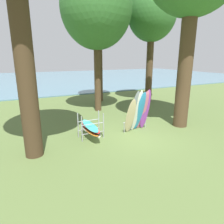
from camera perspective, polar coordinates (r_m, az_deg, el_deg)
ground_plane at (r=10.31m, az=7.14°, el=-6.74°), size 80.00×80.00×0.00m
lake_water at (r=38.81m, az=-18.50°, el=8.94°), size 80.00×36.00×0.10m
tree_mid_behind at (r=18.43m, az=11.31°, el=25.69°), size 4.00×4.00×9.67m
tree_far_left_back at (r=14.91m, az=-4.50°, el=27.50°), size 4.76×4.76×9.78m
tree_far_right_back at (r=18.27m, az=-3.70°, el=26.58°), size 3.55×3.55×9.57m
leaning_board_pile at (r=10.61m, az=7.51°, el=0.09°), size 1.66×0.91×2.28m
board_storage_rack at (r=9.89m, az=-6.24°, el=-4.45°), size 1.15×2.13×1.25m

